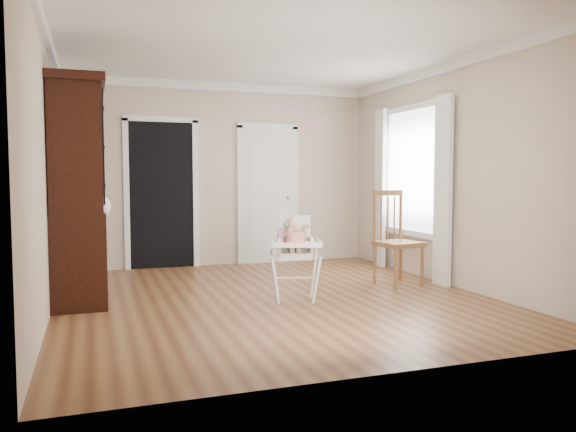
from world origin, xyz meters
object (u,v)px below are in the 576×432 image
object	(u,v)px
cake	(295,238)
china_cabinet	(78,192)
sippy_cup	(280,235)
dining_chair	(397,241)
high_chair	(295,248)

from	to	relation	value
cake	china_cabinet	xyz separation A→B (m)	(-2.09, 0.97, 0.46)
sippy_cup	china_cabinet	size ratio (longest dim) A/B	0.07
cake	china_cabinet	size ratio (longest dim) A/B	0.10
cake	dining_chair	bearing A→B (deg)	22.04
sippy_cup	china_cabinet	world-z (taller)	china_cabinet
sippy_cup	dining_chair	xyz separation A→B (m)	(1.65, 0.47, -0.17)
high_chair	china_cabinet	distance (m)	2.37
china_cabinet	dining_chair	world-z (taller)	china_cabinet
cake	high_chair	bearing A→B (deg)	69.69
china_cabinet	dining_chair	distance (m)	3.70
high_chair	dining_chair	bearing A→B (deg)	33.46
high_chair	china_cabinet	bearing A→B (deg)	177.91
high_chair	cake	bearing A→B (deg)	-92.92
high_chair	sippy_cup	xyz separation A→B (m)	(-0.18, -0.05, 0.14)
cake	sippy_cup	distance (m)	0.19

